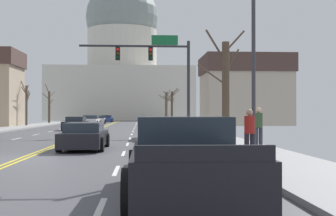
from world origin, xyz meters
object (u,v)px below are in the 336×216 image
at_px(sedan_oncoming_02, 99,120).
at_px(sedan_oncoming_03, 106,119).
at_px(sedan_near_01, 85,136).
at_px(sedan_oncoming_01, 91,121).
at_px(sedan_oncoming_00, 76,124).
at_px(sedan_near_02, 177,145).
at_px(pedestrian_01, 250,131).
at_px(pedestrian_00, 258,126).
at_px(pickup_truck_near_03, 186,161).
at_px(sedan_near_00, 156,130).
at_px(signal_gantry, 158,64).
at_px(street_lamp_right, 247,26).

bearing_deg(sedan_oncoming_02, sedan_oncoming_03, 87.84).
distance_m(sedan_near_01, sedan_oncoming_01, 34.63).
relative_size(sedan_oncoming_00, sedan_oncoming_01, 1.03).
height_order(sedan_near_02, pedestrian_01, pedestrian_01).
relative_size(sedan_oncoming_01, pedestrian_00, 2.56).
distance_m(pickup_truck_near_03, sedan_oncoming_01, 46.47).
bearing_deg(sedan_oncoming_01, pedestrian_01, -76.48).
relative_size(sedan_near_00, pedestrian_00, 2.72).
xyz_separation_m(signal_gantry, street_lamp_right, (2.54, -16.39, -0.42)).
bearing_deg(sedan_near_00, pedestrian_00, -65.68).
height_order(sedan_near_00, sedan_near_02, sedan_near_02).
distance_m(sedan_near_02, pedestrian_00, 5.63).
xyz_separation_m(sedan_near_02, pedestrian_00, (3.73, 4.18, 0.50)).
distance_m(street_lamp_right, sedan_near_00, 12.51).
bearing_deg(signal_gantry, sedan_near_00, -93.57).
bearing_deg(pedestrian_01, sedan_oncoming_02, 100.67).
bearing_deg(sedan_oncoming_02, sedan_near_01, -85.42).
relative_size(sedan_near_01, sedan_near_02, 1.00).
bearing_deg(sedan_oncoming_00, street_lamp_right, -69.44).
bearing_deg(sedan_oncoming_03, sedan_near_02, -83.55).
bearing_deg(sedan_near_02, pickup_truck_near_03, -92.95).
relative_size(signal_gantry, sedan_oncoming_02, 1.72).
height_order(pickup_truck_near_03, sedan_oncoming_03, pickup_truck_near_03).
bearing_deg(sedan_near_02, sedan_near_01, 122.12).
distance_m(signal_gantry, sedan_oncoming_03, 44.73).
distance_m(sedan_oncoming_02, pedestrian_01, 52.70).
xyz_separation_m(sedan_near_02, sedan_oncoming_03, (-6.99, 61.83, -0.04)).
xyz_separation_m(sedan_near_01, pedestrian_01, (6.05, -5.55, 0.46)).
bearing_deg(signal_gantry, sedan_oncoming_01, 108.06).
height_order(pedestrian_00, pedestrian_01, pedestrian_00).
relative_size(street_lamp_right, sedan_oncoming_02, 1.69).
relative_size(pickup_truck_near_03, pedestrian_00, 3.24).
relative_size(sedan_oncoming_02, pedestrian_00, 2.71).
bearing_deg(pickup_truck_near_03, sedan_near_01, 106.27).
distance_m(street_lamp_right, sedan_near_01, 8.66).
xyz_separation_m(sedan_near_01, sedan_oncoming_03, (-3.34, 56.01, -0.02)).
xyz_separation_m(sedan_near_01, sedan_oncoming_02, (-3.70, 46.24, -0.03)).
xyz_separation_m(sedan_near_00, sedan_oncoming_00, (-6.97, 14.71, -0.00)).
bearing_deg(sedan_oncoming_01, pickup_truck_near_03, -81.43).
height_order(street_lamp_right, pickup_truck_near_03, street_lamp_right).
xyz_separation_m(sedan_near_00, sedan_near_01, (-3.41, -7.15, -0.01)).
xyz_separation_m(sedan_oncoming_02, pedestrian_00, (11.09, -47.87, 0.54)).
xyz_separation_m(signal_gantry, sedan_oncoming_00, (-7.28, 9.78, -4.56)).
bearing_deg(pickup_truck_near_03, pedestrian_01, 65.64).
relative_size(street_lamp_right, pedestrian_00, 4.59).
bearing_deg(street_lamp_right, sedan_oncoming_03, 99.04).
bearing_deg(sedan_near_02, sedan_oncoming_01, 100.17).
bearing_deg(sedan_oncoming_01, sedan_near_02, -79.83).
xyz_separation_m(sedan_near_00, pickup_truck_near_03, (-0.06, -18.65, 0.13)).
distance_m(sedan_oncoming_00, pedestrian_00, 25.92).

